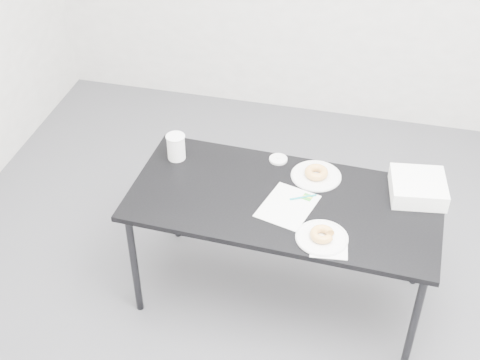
% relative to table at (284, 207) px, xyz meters
% --- Properties ---
extents(floor, '(4.00, 4.00, 0.00)m').
position_rel_table_xyz_m(floor, '(-0.09, -0.06, -0.65)').
color(floor, '#505155').
rests_on(floor, ground).
extents(table, '(1.57, 0.78, 0.70)m').
position_rel_table_xyz_m(table, '(0.00, 0.00, 0.00)').
color(table, black).
rests_on(table, floor).
extents(scorecard, '(0.30, 0.35, 0.00)m').
position_rel_table_xyz_m(scorecard, '(0.03, -0.05, 0.05)').
color(scorecard, white).
rests_on(scorecard, table).
extents(logo_patch, '(0.06, 0.06, 0.00)m').
position_rel_table_xyz_m(logo_patch, '(0.11, 0.04, 0.06)').
color(logo_patch, green).
rests_on(logo_patch, scorecard).
extents(pen, '(0.13, 0.07, 0.01)m').
position_rel_table_xyz_m(pen, '(0.09, 0.03, 0.06)').
color(pen, '#0C7D87').
rests_on(pen, scorecard).
extents(napkin, '(0.19, 0.19, 0.00)m').
position_rel_table_xyz_m(napkin, '(0.26, -0.28, 0.05)').
color(napkin, white).
rests_on(napkin, table).
extents(plate_near, '(0.24, 0.24, 0.01)m').
position_rel_table_xyz_m(plate_near, '(0.22, -0.24, 0.06)').
color(plate_near, white).
rests_on(plate_near, napkin).
extents(donut_near, '(0.12, 0.12, 0.04)m').
position_rel_table_xyz_m(donut_near, '(0.22, -0.24, 0.08)').
color(donut_near, '#D78C44').
rests_on(donut_near, plate_near).
extents(plate_far, '(0.26, 0.26, 0.01)m').
position_rel_table_xyz_m(plate_far, '(0.13, 0.22, 0.06)').
color(plate_far, white).
rests_on(plate_far, table).
extents(donut_far, '(0.16, 0.16, 0.04)m').
position_rel_table_xyz_m(donut_far, '(0.13, 0.22, 0.08)').
color(donut_far, '#D78C44').
rests_on(donut_far, plate_far).
extents(coffee_cup, '(0.09, 0.09, 0.14)m').
position_rel_table_xyz_m(coffee_cup, '(-0.62, 0.20, 0.12)').
color(coffee_cup, white).
rests_on(coffee_cup, table).
extents(cup_lid, '(0.10, 0.10, 0.01)m').
position_rel_table_xyz_m(cup_lid, '(-0.09, 0.31, 0.06)').
color(cup_lid, white).
rests_on(cup_lid, table).
extents(bakery_box, '(0.30, 0.30, 0.09)m').
position_rel_table_xyz_m(bakery_box, '(0.64, 0.19, 0.10)').
color(bakery_box, white).
rests_on(bakery_box, table).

